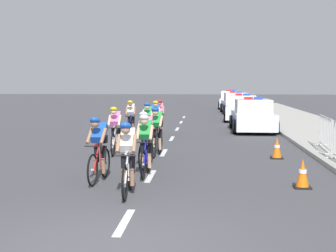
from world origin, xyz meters
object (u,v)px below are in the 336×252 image
Objects in this scene: cyclist_ninth at (160,117)px; police_car_nearest at (253,117)px; cyclist_second at (99,148)px; police_car_second at (242,109)px; police_car_third at (236,104)px; traffic_cone_near at (303,174)px; cyclist_tenth at (131,118)px; cyclist_fifth at (115,130)px; traffic_cone_mid at (277,148)px; cyclist_lead at (127,157)px; cyclist_third at (146,144)px; cyclist_sixth at (157,131)px; police_car_furthest at (231,100)px; cyclist_eighth at (156,119)px; crowd_barrier_rear at (325,133)px; cyclist_seventh at (148,122)px; cyclist_fourth at (146,139)px.

cyclist_ninth is 0.39× the size of police_car_nearest.
cyclist_second is 0.38× the size of police_car_second.
police_car_third reaches higher than traffic_cone_near.
police_car_second reaches higher than cyclist_tenth.
cyclist_fifth reaches higher than traffic_cone_mid.
police_car_second is (3.79, 19.65, -0.11)m from cyclist_lead.
traffic_cone_near is (3.56, -1.12, -0.48)m from cyclist_third.
cyclist_fifth and cyclist_sixth have the same top height.
police_car_furthest is (4.15, 21.07, -0.11)m from cyclist_ninth.
cyclist_third is at bearing -101.81° from police_car_second.
police_car_furthest is at bearing 90.00° from police_car_second.
cyclist_eighth is 22.47m from police_car_furthest.
crowd_barrier_rear is 2.10m from traffic_cone_mid.
police_car_nearest is at bearing -90.00° from police_car_third.
police_car_second reaches higher than cyclist_seventh.
cyclist_eighth is at bearing -114.51° from police_car_second.
police_car_second is at bearing 89.68° from traffic_cone_near.
police_car_second is 1.01× the size of police_car_furthest.
cyclist_sixth is at bearing 129.25° from traffic_cone_near.
police_car_third is (4.15, 14.91, -0.11)m from cyclist_ninth.
cyclist_second is 2.69× the size of traffic_cone_mid.
cyclist_ninth is 2.69× the size of traffic_cone_mid.
cyclist_tenth is at bearing -120.54° from police_car_second.
cyclist_fourth is 1.00× the size of cyclist_sixth.
police_car_third is at bearing 89.83° from traffic_cone_mid.
cyclist_ninth is (-0.45, 5.96, 0.00)m from cyclist_sixth.
cyclist_sixth is 1.00× the size of cyclist_ninth.
cyclist_fourth is (-0.01, 3.32, 0.00)m from cyclist_lead.
cyclist_lead is at bearing -89.78° from cyclist_fourth.
police_car_furthest is (-0.00, 6.16, 0.00)m from police_car_third.
police_car_second reaches higher than cyclist_sixth.
police_car_second is at bearing -90.00° from police_car_furthest.
cyclist_tenth is at bearing -103.68° from police_car_furthest.
cyclist_second and cyclist_ninth have the same top height.
cyclist_third is 8.28m from cyclist_eighth.
cyclist_fourth is 2.69× the size of traffic_cone_near.
crowd_barrier_rear reaches higher than traffic_cone_mid.
traffic_cone_mid is at bearing -90.24° from police_car_second.
cyclist_sixth is at bearing -114.95° from police_car_nearest.
cyclist_second is at bearing -100.57° from police_car_third.
traffic_cone_mid is at bearing 89.42° from traffic_cone_near.
cyclist_tenth is 2.69× the size of traffic_cone_near.
police_car_third is 20.01m from crowd_barrier_rear.
police_car_second is 12.78m from police_car_furthest.
cyclist_seventh is at bearing 101.44° from cyclist_sixth.
cyclist_sixth is at bearing -10.47° from cyclist_fifth.
police_car_nearest is 6.88× the size of traffic_cone_mid.
police_car_nearest is at bearing 71.95° from cyclist_third.
crowd_barrier_rear is at bearing -76.93° from police_car_nearest.
cyclist_fifth is at bearing -98.93° from cyclist_ninth.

